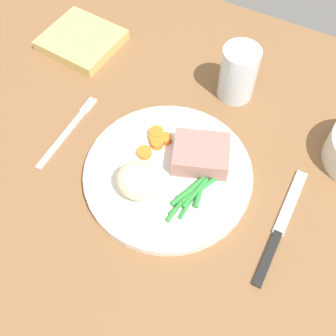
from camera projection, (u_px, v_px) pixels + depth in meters
dining_table at (150, 175)px, 66.71cm from camera, size 120.00×90.00×2.00cm
dinner_plate at (168, 174)px, 64.71cm from camera, size 26.59×26.59×1.60cm
meat_portion at (201, 154)px, 63.62cm from camera, size 10.48×9.54×3.45cm
mashed_potatoes at (139, 181)px, 60.31cm from camera, size 7.04×6.05×4.88cm
carrot_slices at (156, 141)px, 66.45cm from camera, size 4.48×6.59×1.16cm
green_beans at (193, 193)px, 61.61cm from camera, size 4.99×10.49×0.87cm
fork at (67, 132)px, 69.74cm from camera, size 1.44×16.60×0.40cm
knife at (280, 228)px, 60.55cm from camera, size 1.70×20.50×0.64cm
water_glass at (238, 76)px, 70.96cm from camera, size 6.46×6.46×10.03cm
napkin at (82, 40)px, 80.39cm from camera, size 14.88×13.87×2.02cm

